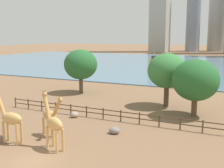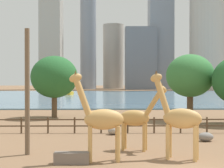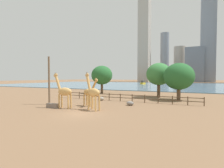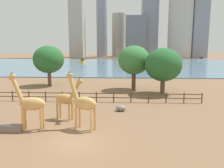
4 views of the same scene
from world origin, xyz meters
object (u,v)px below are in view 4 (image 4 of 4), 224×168
object	(u,v)px
giraffe_young	(66,99)
boulder_by_pole	(69,101)
feeding_trough	(11,128)
boat_sailboat	(202,59)
tree_center_broad	(49,60)
boulder_near_fence	(121,108)
tree_right_tall	(163,65)
giraffe_tall	(30,104)
giraffe_companion	(83,103)
tree_left_large	(134,60)
boat_ferry	(83,61)

from	to	relation	value
giraffe_young	boulder_by_pole	bearing A→B (deg)	119.29
feeding_trough	boat_sailboat	xyz separation A→B (m)	(50.75, 103.22, 0.56)
giraffe_young	tree_center_broad	distance (m)	20.52
boulder_near_fence	tree_center_broad	distance (m)	20.84
tree_right_tall	giraffe_tall	bearing A→B (deg)	-131.08
giraffe_tall	tree_center_broad	bearing A→B (deg)	-78.15
giraffe_companion	boat_sailboat	size ratio (longest dim) A/B	1.09
boulder_by_pole	boat_sailboat	world-z (taller)	boat_sailboat
giraffe_companion	giraffe_young	distance (m)	3.19
tree_right_tall	boat_sailboat	size ratio (longest dim) A/B	1.51
feeding_trough	tree_left_large	bearing A→B (deg)	60.70
tree_left_large	giraffe_companion	bearing A→B (deg)	-105.25
giraffe_tall	boulder_near_fence	size ratio (longest dim) A/B	4.41
boulder_by_pole	tree_left_large	distance (m)	13.41
tree_center_broad	boat_sailboat	distance (m)	98.17
giraffe_companion	giraffe_young	world-z (taller)	giraffe_companion
feeding_trough	tree_left_large	xyz separation A→B (m)	(10.67, 19.01, 4.48)
boulder_by_pole	tree_right_tall	size ratio (longest dim) A/B	0.14
boulder_near_fence	tree_left_large	distance (m)	13.46
feeding_trough	boat_sailboat	distance (m)	115.03
feeding_trough	boat_ferry	distance (m)	81.93
boat_ferry	giraffe_companion	bearing A→B (deg)	-163.17
giraffe_companion	boat_ferry	distance (m)	81.84
boat_sailboat	feeding_trough	bearing A→B (deg)	-114.66
tree_center_broad	feeding_trough	bearing A→B (deg)	-78.87
giraffe_tall	feeding_trough	world-z (taller)	giraffe_tall
boulder_by_pole	boulder_near_fence	bearing A→B (deg)	-25.32
giraffe_companion	boulder_near_fence	distance (m)	6.56
boat_sailboat	tree_center_broad	bearing A→B (deg)	-122.64
boulder_by_pole	tree_center_broad	bearing A→B (deg)	117.94
giraffe_young	tree_center_broad	xyz separation A→B (m)	(-8.00, 18.71, 2.70)
giraffe_young	boat_ferry	xyz separation A→B (m)	(-13.00, 78.04, -1.10)
tree_right_tall	boat_ferry	xyz separation A→B (m)	(-24.13, 65.60, -3.40)
boat_sailboat	giraffe_companion	bearing A→B (deg)	-112.23
giraffe_companion	tree_right_tall	size ratio (longest dim) A/B	0.72
giraffe_young	boat_ferry	bearing A→B (deg)	116.43
giraffe_tall	tree_left_large	distance (m)	20.80
boulder_by_pole	feeding_trough	xyz separation A→B (m)	(-2.31, -9.52, -0.03)
boat_ferry	boat_sailboat	size ratio (longest dim) A/B	1.06
giraffe_young	boat_ferry	distance (m)	79.12
boulder_by_pole	feeding_trough	bearing A→B (deg)	-103.66
giraffe_tall	tree_left_large	bearing A→B (deg)	-119.70
tree_left_large	boat_sailboat	distance (m)	93.34
boulder_by_pole	feeding_trough	size ratio (longest dim) A/B	0.51
tree_left_large	boat_sailboat	xyz separation A→B (m)	(40.08, 84.21, -3.92)
boulder_near_fence	boulder_by_pole	xyz separation A→B (m)	(-6.45, 3.05, 0.01)
giraffe_tall	tree_left_large	xyz separation A→B (m)	(9.18, 18.49, 2.53)
giraffe_young	tree_center_broad	bearing A→B (deg)	130.13
giraffe_tall	boat_sailboat	size ratio (longest dim) A/B	1.09
feeding_trough	boulder_near_fence	bearing A→B (deg)	36.41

